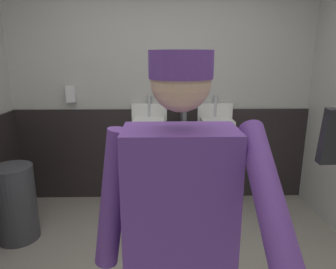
{
  "coord_description": "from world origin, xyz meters",
  "views": [
    {
      "loc": [
        -0.0,
        -1.69,
        1.69
      ],
      "look_at": [
        0.03,
        -0.02,
        1.25
      ],
      "focal_mm": 32.74,
      "sensor_mm": 36.0,
      "label": 1
    }
  ],
  "objects": [
    {
      "name": "urinal_middle",
      "position": [
        0.61,
        1.63,
        0.78
      ],
      "size": [
        0.4,
        0.34,
        1.24
      ],
      "color": "white",
      "rests_on": "ground_plane"
    },
    {
      "name": "trash_bin",
      "position": [
        -1.36,
        0.91,
        0.36
      ],
      "size": [
        0.37,
        0.37,
        0.72
      ],
      "primitive_type": "cylinder",
      "color": "#38383D",
      "rests_on": "ground_plane"
    },
    {
      "name": "privacy_divider_panel",
      "position": [
        0.23,
        1.56,
        0.95
      ],
      "size": [
        0.04,
        0.4,
        0.9
      ],
      "primitive_type": "cube",
      "color": "#4C4C51"
    },
    {
      "name": "wall_back",
      "position": [
        0.0,
        1.85,
        1.43
      ],
      "size": [
        3.98,
        0.12,
        2.87
      ],
      "primitive_type": "cube",
      "color": "#B2B2AD",
      "rests_on": "ground_plane"
    },
    {
      "name": "soap_dispenser",
      "position": [
        -1.01,
        1.75,
        1.26
      ],
      "size": [
        0.1,
        0.07,
        0.18
      ],
      "primitive_type": "cube",
      "color": "silver"
    },
    {
      "name": "wainscot_band_back",
      "position": [
        0.0,
        1.77,
        0.54
      ],
      "size": [
        3.38,
        0.03,
        1.08
      ],
      "primitive_type": "cube",
      "color": "black",
      "rests_on": "ground_plane"
    },
    {
      "name": "person",
      "position": [
        0.07,
        -0.63,
        1.0
      ],
      "size": [
        0.64,
        0.6,
        1.7
      ],
      "color": "#2D3342",
      "rests_on": "ground_plane"
    },
    {
      "name": "urinal_left",
      "position": [
        -0.14,
        1.63,
        0.78
      ],
      "size": [
        0.4,
        0.34,
        1.24
      ],
      "color": "white",
      "rests_on": "ground_plane"
    }
  ]
}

